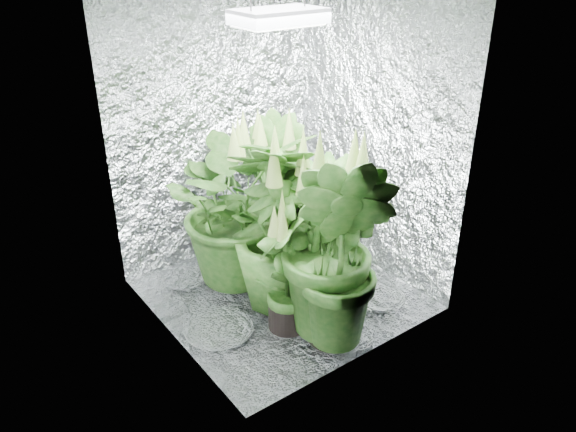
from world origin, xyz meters
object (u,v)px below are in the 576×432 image
Objects in this scene: grow_lamp at (279,17)px; plant_d at (281,228)px; plant_c at (271,194)px; plant_h at (321,243)px; plant_g at (336,250)px; plant_f at (288,271)px; plant_a at (238,205)px; circulation_fan at (293,217)px; plant_b at (300,226)px; plant_e at (317,237)px.

grow_lamp is 0.40× the size of plant_d.
plant_c is 0.74m from plant_h.
plant_d is 0.94× the size of plant_g.
plant_a is at bearing 84.25° from plant_f.
circulation_fan is (0.49, 0.93, -0.35)m from plant_h.
plant_g is (-0.01, -0.57, -1.21)m from grow_lamp.
grow_lamp is 0.41× the size of plant_a.
plant_d is 0.30m from plant_f.
circulation_fan is (0.57, 0.62, -1.65)m from grow_lamp.
grow_lamp is at bearing 61.10° from plant_f.
plant_h reaches higher than plant_b.
plant_e is at bearing -98.43° from plant_b.
plant_c is 1.01m from plant_g.
plant_e is at bearing -52.88° from plant_a.
plant_a is at bearing 107.83° from grow_lamp.
plant_f reaches higher than circulation_fan.
plant_a is 0.33m from plant_c.
plant_h is at bearing -73.49° from plant_a.
plant_d reaches higher than plant_e.
plant_d is at bearing -124.48° from grow_lamp.
circulation_fan is at bearing 22.39° from plant_a.
plant_a is 0.58m from plant_e.
plant_f is (-0.07, -0.65, -0.18)m from plant_a.
plant_h is (0.14, -0.23, -0.06)m from plant_d.
plant_a reaches higher than plant_e.
plant_a reaches higher than plant_b.
plant_a is 0.47m from plant_b.
grow_lamp is 0.38× the size of plant_g.
grow_lamp is 1.26m from plant_d.
plant_e is at bearing -4.03° from plant_d.
grow_lamp is 0.42× the size of plant_c.
plant_c is at bearing 99.21° from plant_b.
plant_a is 0.43m from plant_d.
plant_b is at bearing 81.57° from plant_e.
plant_f is 2.21× the size of circulation_fan.
plant_f is (-0.44, -0.44, 0.01)m from plant_b.
plant_a is at bearing 96.52° from plant_d.
plant_c is 0.96× the size of plant_d.
plant_b is (0.26, 0.12, -1.43)m from grow_lamp.
plant_g is (-0.23, -0.98, 0.07)m from plant_c.
grow_lamp is at bearing 105.08° from plant_h.
plant_f is 0.68× the size of plant_g.
plant_e is (0.29, -0.02, -0.15)m from plant_d.
plant_g is 1.19× the size of plant_h.
plant_e reaches higher than circulation_fan.
plant_e is 0.80× the size of plant_h.
plant_e is at bearing 55.36° from plant_h.
plant_b is at bearing 25.38° from grow_lamp.
grow_lamp is 1.46m from plant_f.
grow_lamp reaches higher than plant_g.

